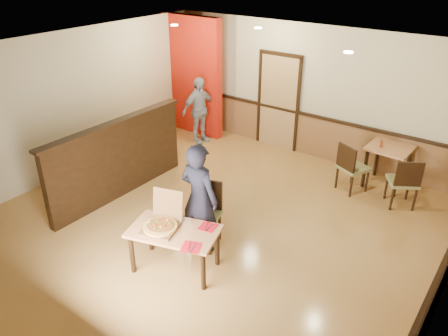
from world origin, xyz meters
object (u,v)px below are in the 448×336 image
object	(u,v)px
main_table	(174,236)
side_table	(389,156)
diner_chair	(204,211)
pizza_box	(162,224)
side_chair_right	(404,181)
side_chair_left	(351,166)
diner	(199,198)
condiment	(381,144)
passerby	(199,110)

from	to	relation	value
main_table	side_table	xyz separation A→B (m)	(1.61, 4.23, 0.08)
main_table	diner_chair	distance (m)	0.75
pizza_box	side_chair_right	bearing A→B (deg)	40.70
side_table	pizza_box	world-z (taller)	pizza_box
diner_chair	main_table	bearing A→B (deg)	-100.51
side_chair_left	diner	xyz separation A→B (m)	(-1.16, -3.02, 0.35)
side_chair_right	condiment	xyz separation A→B (m)	(-0.63, 0.49, 0.37)
main_table	side_chair_right	distance (m)	4.18
side_chair_right	side_table	xyz separation A→B (m)	(-0.49, 0.61, 0.12)
diner_chair	pizza_box	xyz separation A→B (m)	(-0.10, -0.80, 0.16)
main_table	diner	bearing A→B (deg)	75.54
side_table	passerby	distance (m)	4.27
condiment	pizza_box	bearing A→B (deg)	-111.47
side_chair_right	passerby	world-z (taller)	passerby
side_chair_left	diner	distance (m)	3.25
main_table	side_table	distance (m)	4.53
pizza_box	main_table	bearing A→B (deg)	-0.17
side_chair_left	diner	world-z (taller)	diner
diner	condiment	world-z (taller)	diner
side_chair_left	side_chair_right	distance (m)	0.97
diner_chair	side_table	bearing A→B (deg)	48.04
side_chair_left	diner	bearing A→B (deg)	94.28
diner	condiment	distance (m)	3.82
side_chair_left	condiment	bearing A→B (deg)	-98.97
side_chair_left	passerby	world-z (taller)	passerby
diner	diner_chair	bearing A→B (deg)	-73.50
diner_chair	side_chair_left	size ratio (longest dim) A/B	1.07
side_chair_left	condiment	world-z (taller)	condiment
condiment	side_chair_left	bearing A→B (deg)	-124.25
side_chair_left	side_table	distance (m)	0.79
side_chair_right	condiment	world-z (taller)	condiment
condiment	side_chair_right	bearing A→B (deg)	-37.99
condiment	diner_chair	bearing A→B (deg)	-114.61
side_table	main_table	bearing A→B (deg)	-110.82
main_table	condiment	bearing A→B (deg)	53.11
diner_chair	diner	world-z (taller)	diner
pizza_box	side_table	bearing A→B (deg)	49.82
side_table	condiment	distance (m)	0.31
pizza_box	condiment	bearing A→B (deg)	50.93
side_chair_left	condiment	size ratio (longest dim) A/B	6.85
side_chair_left	diner	size ratio (longest dim) A/B	0.55
diner	passerby	bearing A→B (deg)	-50.82
passerby	condiment	xyz separation A→B (m)	(4.10, 0.35, 0.11)
side_chair_left	main_table	bearing A→B (deg)	97.95
diner	pizza_box	size ratio (longest dim) A/B	2.69
diner_chair	side_chair_right	bearing A→B (deg)	36.75
diner_chair	side_chair_right	distance (m)	3.60
pizza_box	condiment	distance (m)	4.48
side_table	diner	distance (m)	3.99
diner	pizza_box	xyz separation A→B (m)	(-0.14, -0.65, -0.15)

